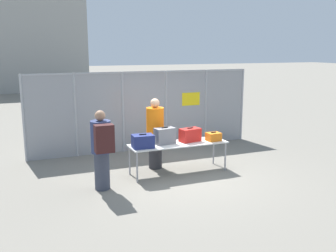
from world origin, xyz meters
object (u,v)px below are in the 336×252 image
suitcase_navy (143,141)px  security_worker_near (155,133)px  suitcase_orange (213,137)px  utility_trailer (182,120)px  suitcase_grey (165,136)px  traveler_hooded (102,147)px  suitcase_red (190,135)px  inspection_table (178,145)px

suitcase_navy → security_worker_near: bearing=49.8°
suitcase_orange → utility_trailer: 4.70m
suitcase_navy → suitcase_grey: 0.61m
suitcase_grey → traveler_hooded: traveler_hooded is taller
suitcase_navy → suitcase_red: (1.26, 0.13, 0.01)m
utility_trailer → traveler_hooded: bearing=-129.7°
suitcase_navy → suitcase_red: size_ratio=0.92×
inspection_table → suitcase_orange: bearing=-5.8°
suitcase_grey → suitcase_red: (0.67, -0.01, -0.03)m
inspection_table → utility_trailer: bearing=64.7°
suitcase_navy → security_worker_near: size_ratio=0.28×
suitcase_red → traveler_hooded: (-2.29, -0.51, 0.04)m
traveler_hooded → inspection_table: bearing=24.2°
inspection_table → utility_trailer: 4.91m
inspection_table → suitcase_navy: (-0.92, -0.07, 0.20)m
suitcase_orange → traveler_hooded: size_ratio=0.20×
suitcase_red → suitcase_orange: suitcase_red is taller
traveler_hooded → suitcase_orange: bearing=18.3°
security_worker_near → suitcase_grey: bearing=101.9°
suitcase_grey → traveler_hooded: (-1.63, -0.52, 0.01)m
traveler_hooded → utility_trailer: bearing=61.5°
suitcase_orange → suitcase_grey: bearing=172.5°
suitcase_grey → utility_trailer: (2.42, 4.36, -0.55)m
suitcase_orange → security_worker_near: security_worker_near is taller
suitcase_grey → security_worker_near: (-0.06, 0.49, -0.02)m
traveler_hooded → suitcase_navy: bearing=31.3°
suitcase_red → traveler_hooded: size_ratio=0.32×
suitcase_orange → security_worker_near: bearing=153.3°
suitcase_grey → traveler_hooded: size_ratio=0.30×
inspection_table → security_worker_near: security_worker_near is taller
inspection_table → suitcase_red: 0.40m
suitcase_navy → utility_trailer: bearing=56.2°
traveler_hooded → security_worker_near: (1.56, 1.01, -0.03)m
suitcase_grey → suitcase_orange: suitcase_grey is taller
inspection_table → suitcase_grey: suitcase_grey is taller
suitcase_grey → traveler_hooded: 1.71m
suitcase_grey → security_worker_near: security_worker_near is taller
suitcase_navy → traveler_hooded: bearing=-159.9°
utility_trailer → suitcase_red: bearing=-111.9°
suitcase_orange → security_worker_near: size_ratio=0.20×
suitcase_grey → suitcase_red: bearing=-0.8°
inspection_table → suitcase_orange: (0.91, -0.09, 0.15)m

